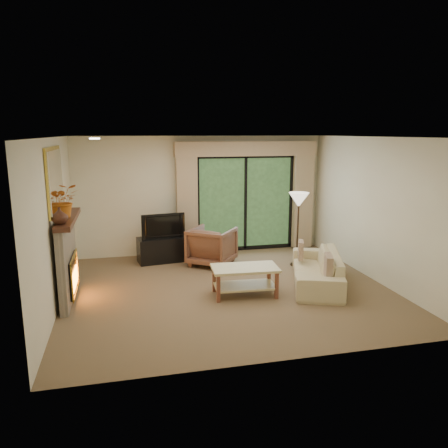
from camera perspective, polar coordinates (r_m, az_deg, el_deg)
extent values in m
plane|color=brown|center=(7.67, 0.52, -8.52)|extent=(5.50, 5.50, 0.00)
plane|color=silver|center=(7.19, 0.56, 11.29)|extent=(5.50, 5.50, 0.00)
plane|color=#EEE6C4|center=(9.73, -2.96, 3.76)|extent=(5.00, 0.00, 5.00)
plane|color=#EEE6C4|center=(4.99, 7.37, -4.23)|extent=(5.00, 0.00, 5.00)
plane|color=#EEE6C4|center=(7.19, -21.27, 0.04)|extent=(0.00, 5.00, 5.00)
plane|color=#EEE6C4|center=(8.40, 19.10, 1.81)|extent=(0.00, 5.00, 5.00)
cube|color=tan|center=(9.53, -4.86, 2.96)|extent=(0.45, 0.18, 2.35)
cube|color=tan|center=(10.27, 10.24, 3.46)|extent=(0.45, 0.18, 2.35)
cube|color=tan|center=(9.73, 3.01, 9.80)|extent=(3.20, 0.24, 0.32)
cube|color=black|center=(9.29, -7.97, -3.30)|extent=(1.09, 0.60, 0.52)
imported|color=black|center=(9.16, -8.06, -0.16)|extent=(0.91, 0.24, 0.52)
imported|color=brown|center=(8.94, -1.59, -2.91)|extent=(1.18, 1.18, 0.78)
imported|color=#CCBC8C|center=(8.00, 12.00, -5.70)|extent=(1.43, 2.14, 0.58)
cube|color=brown|center=(7.42, 13.48, -5.47)|extent=(0.24, 0.42, 0.40)
cube|color=brown|center=(8.42, 9.99, -3.33)|extent=(0.20, 0.35, 0.34)
imported|color=#3F2116|center=(6.74, -20.68, 1.01)|extent=(0.31, 0.31, 0.25)
imported|color=#BB6018|center=(7.22, -20.26, 2.87)|extent=(0.53, 0.48, 0.53)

